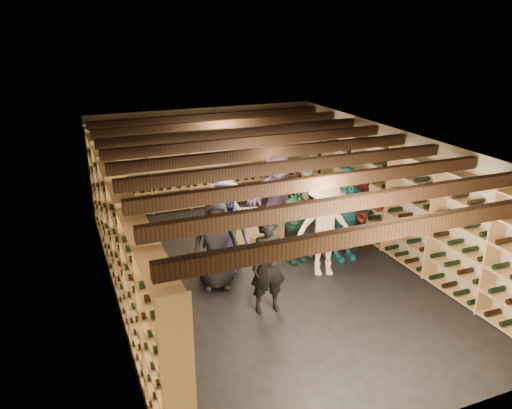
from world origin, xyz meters
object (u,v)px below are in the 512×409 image
object	(u,v)px
crate_stack_right	(272,225)
crate_loose	(262,238)
person_6	(225,229)
person_12	(316,217)
crate_stack_left	(247,226)
person_1	(268,266)
person_7	(308,204)
person_10	(295,223)
person_9	(224,213)
person_3	(325,229)
person_0	(216,244)
person_11	(278,196)
person_4	(345,214)
person_8	(363,213)

from	to	relation	value
crate_stack_right	crate_loose	distance (m)	0.34
person_6	person_12	bearing A→B (deg)	15.40
crate_stack_left	crate_loose	size ratio (longest dim) A/B	1.36
person_1	person_7	size ratio (longest dim) A/B	0.94
person_6	person_10	world-z (taller)	person_6
person_1	person_12	size ratio (longest dim) A/B	1.02
crate_loose	person_9	size ratio (longest dim) A/B	0.33
crate_stack_left	person_3	bearing A→B (deg)	-67.82
person_12	crate_stack_left	bearing A→B (deg)	140.98
person_12	person_0	bearing A→B (deg)	-159.26
crate_loose	person_7	bearing A→B (deg)	-23.75
crate_stack_right	person_11	bearing A→B (deg)	0.00
crate_stack_left	person_6	world-z (taller)	person_6
person_7	person_0	bearing A→B (deg)	-147.99
crate_stack_right	person_0	world-z (taller)	person_0
person_3	person_7	world-z (taller)	person_3
crate_loose	person_10	xyz separation A→B (m)	(0.23, -1.06, 0.71)
crate_loose	person_9	distance (m)	1.05
person_4	person_11	bearing A→B (deg)	116.51
crate_stack_left	person_0	xyz separation A→B (m)	(-1.17, -1.58, 0.47)
person_8	person_12	xyz separation A→B (m)	(-0.90, 0.23, -0.04)
person_7	person_9	size ratio (longest dim) A/B	1.11
person_8	person_9	xyz separation A→B (m)	(-2.46, 1.15, -0.06)
person_6	person_10	xyz separation A→B (m)	(1.33, -0.15, -0.04)
person_1	person_8	bearing A→B (deg)	30.56
person_4	person_3	bearing A→B (deg)	-152.34
crate_loose	person_8	xyz separation A→B (m)	(1.66, -1.15, 0.73)
person_9	person_4	bearing A→B (deg)	-25.23
person_8	person_10	xyz separation A→B (m)	(-1.43, 0.09, -0.02)
crate_stack_left	person_8	distance (m)	2.37
person_0	person_12	bearing A→B (deg)	29.74
person_1	person_10	bearing A→B (deg)	54.31
person_0	person_6	xyz separation A→B (m)	(0.32, 0.51, 0.02)
crate_stack_right	person_6	bearing A→B (deg)	-145.68
person_12	person_7	bearing A→B (deg)	87.45
person_12	person_6	bearing A→B (deg)	-172.31
person_3	person_8	xyz separation A→B (m)	(1.15, 0.55, -0.07)
person_1	person_6	xyz separation A→B (m)	(-0.19, 1.54, 0.04)
person_11	person_0	bearing A→B (deg)	-157.08
crate_stack_right	person_9	bearing A→B (deg)	180.00
person_9	person_0	bearing A→B (deg)	-104.85
person_4	crate_loose	bearing A→B (deg)	126.80
person_0	person_9	xyz separation A→B (m)	(0.63, 1.42, -0.05)
person_3	person_8	distance (m)	1.28
person_10	person_1	bearing A→B (deg)	-140.62
person_4	person_12	xyz separation A→B (m)	(-0.38, 0.40, -0.15)
person_11	person_1	bearing A→B (deg)	-132.97
person_9	person_6	bearing A→B (deg)	-99.35
person_6	person_11	distance (m)	1.73
crate_stack_right	person_4	bearing A→B (deg)	-55.52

